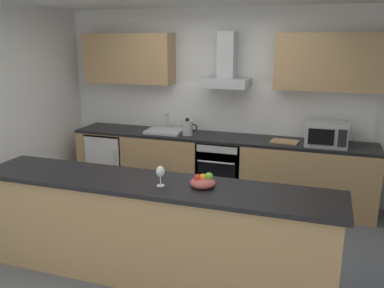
% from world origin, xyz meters
% --- Properties ---
extents(ground, '(5.68, 4.66, 0.02)m').
position_xyz_m(ground, '(0.00, 0.00, -0.01)').
color(ground, slate).
extents(wall_back, '(5.68, 0.12, 2.60)m').
position_xyz_m(wall_back, '(0.00, 1.89, 1.30)').
color(wall_back, white).
rests_on(wall_back, ground).
extents(backsplash_tile, '(3.98, 0.02, 0.66)m').
position_xyz_m(backsplash_tile, '(0.00, 1.82, 1.23)').
color(backsplash_tile, white).
extents(counter_back, '(4.12, 0.60, 0.90)m').
position_xyz_m(counter_back, '(0.00, 1.51, 0.45)').
color(counter_back, tan).
rests_on(counter_back, ground).
extents(counter_island, '(3.34, 0.64, 0.96)m').
position_xyz_m(counter_island, '(-0.05, -0.59, 0.49)').
color(counter_island, tan).
rests_on(counter_island, ground).
extents(upper_cabinets, '(4.06, 0.32, 0.70)m').
position_xyz_m(upper_cabinets, '(0.00, 1.66, 1.91)').
color(upper_cabinets, tan).
extents(oven, '(0.60, 0.62, 0.80)m').
position_xyz_m(oven, '(0.08, 1.48, 0.46)').
color(oven, slate).
rests_on(oven, ground).
extents(refrigerator, '(0.58, 0.60, 0.85)m').
position_xyz_m(refrigerator, '(-1.63, 1.48, 0.43)').
color(refrigerator, white).
rests_on(refrigerator, ground).
extents(microwave, '(0.50, 0.38, 0.30)m').
position_xyz_m(microwave, '(1.40, 1.46, 1.05)').
color(microwave, '#B7BABC').
rests_on(microwave, counter_back).
extents(sink, '(0.50, 0.40, 0.26)m').
position_xyz_m(sink, '(-0.76, 1.49, 0.93)').
color(sink, silver).
rests_on(sink, counter_back).
extents(kettle, '(0.29, 0.15, 0.24)m').
position_xyz_m(kettle, '(-0.41, 1.45, 1.01)').
color(kettle, '#B7BABC').
rests_on(kettle, counter_back).
extents(range_hood, '(0.62, 0.45, 0.72)m').
position_xyz_m(range_hood, '(0.08, 1.61, 1.79)').
color(range_hood, '#B7BABC').
extents(wine_glass, '(0.08, 0.08, 0.18)m').
position_xyz_m(wine_glass, '(0.07, -0.65, 1.08)').
color(wine_glass, silver).
rests_on(wine_glass, counter_island).
extents(fruit_bowl, '(0.22, 0.22, 0.13)m').
position_xyz_m(fruit_bowl, '(0.42, -0.56, 1.01)').
color(fruit_bowl, '#B24C47').
rests_on(fruit_bowl, counter_island).
extents(chopping_board, '(0.36, 0.26, 0.02)m').
position_xyz_m(chopping_board, '(0.91, 1.46, 0.91)').
color(chopping_board, tan).
rests_on(chopping_board, counter_back).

